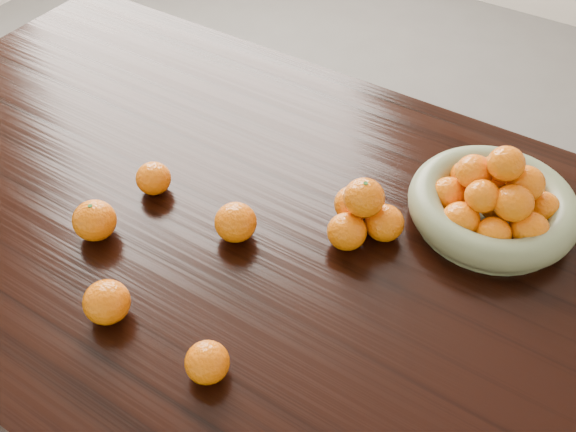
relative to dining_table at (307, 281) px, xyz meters
The scene contains 8 objects.
dining_table is the anchor object (origin of this frame).
fruit_bowl 0.36m from the dining_table, 44.45° to the left, with size 0.30×0.30×0.15m.
orange_pyramid 0.17m from the dining_table, 54.73° to the left, with size 0.14×0.13×0.12m.
loose_orange_0 0.39m from the dining_table, 152.45° to the right, with size 0.07×0.07×0.07m, color orange.
loose_orange_1 0.36m from the dining_table, 123.15° to the right, with size 0.07×0.07×0.07m, color orange.
loose_orange_2 0.31m from the dining_table, 88.86° to the right, with size 0.06×0.06×0.06m, color orange.
loose_orange_3 0.34m from the dining_table, behind, with size 0.06×0.06×0.06m, color orange.
loose_orange_4 0.18m from the dining_table, 160.33° to the right, with size 0.07×0.07×0.07m, color orange.
Camera 1 is at (0.36, -0.63, 1.57)m, focal length 40.00 mm.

